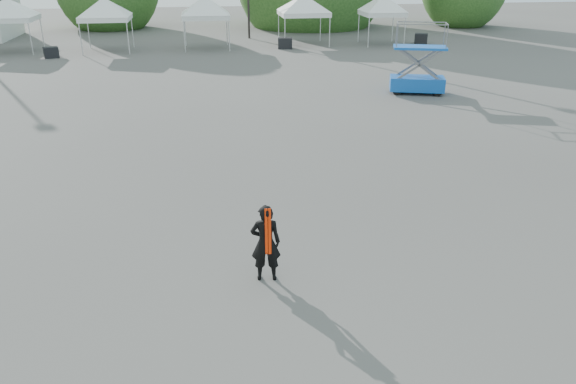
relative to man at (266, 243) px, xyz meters
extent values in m
plane|color=#474442|center=(-0.28, 1.77, -0.79)|extent=(120.00, 120.00, 0.00)
cylinder|color=#382314|center=(-8.28, 41.77, 0.34)|extent=(0.36, 0.36, 2.27)
cylinder|color=#382314|center=(8.72, 40.77, 0.61)|extent=(0.36, 0.36, 2.80)
cylinder|color=#382314|center=(21.72, 38.77, 0.26)|extent=(0.36, 0.36, 2.10)
cylinder|color=silver|center=(-11.35, 28.31, 0.21)|extent=(0.06, 0.06, 2.00)
cylinder|color=silver|center=(-11.35, 31.22, 0.21)|extent=(0.06, 0.06, 2.00)
cube|color=white|center=(-12.80, 29.77, 1.29)|extent=(3.11, 3.11, 0.30)
cylinder|color=silver|center=(-8.25, 27.73, 0.21)|extent=(0.06, 0.06, 2.00)
cylinder|color=silver|center=(-5.41, 27.73, 0.21)|extent=(0.06, 0.06, 2.00)
cylinder|color=silver|center=(-8.25, 30.58, 0.21)|extent=(0.06, 0.06, 2.00)
cylinder|color=silver|center=(-5.41, 30.58, 0.21)|extent=(0.06, 0.06, 2.00)
cube|color=white|center=(-6.83, 29.16, 1.29)|extent=(3.05, 3.05, 0.30)
cylinder|color=silver|center=(-1.93, 27.90, 0.21)|extent=(0.06, 0.06, 2.00)
cylinder|color=silver|center=(0.92, 27.90, 0.21)|extent=(0.06, 0.06, 2.00)
cylinder|color=silver|center=(-1.93, 30.75, 0.21)|extent=(0.06, 0.06, 2.00)
cylinder|color=silver|center=(0.92, 30.75, 0.21)|extent=(0.06, 0.06, 2.00)
cube|color=white|center=(-0.50, 29.32, 1.29)|extent=(3.04, 3.04, 0.30)
cylinder|color=silver|center=(4.65, 28.58, 0.21)|extent=(0.06, 0.06, 2.00)
cylinder|color=silver|center=(7.70, 28.58, 0.21)|extent=(0.06, 0.06, 2.00)
cylinder|color=silver|center=(4.65, 31.63, 0.21)|extent=(0.06, 0.06, 2.00)
cylinder|color=silver|center=(7.70, 31.63, 0.21)|extent=(0.06, 0.06, 2.00)
cube|color=white|center=(6.17, 30.11, 1.29)|extent=(3.24, 3.24, 0.30)
cylinder|color=silver|center=(10.26, 28.08, 0.21)|extent=(0.06, 0.06, 2.00)
cylinder|color=silver|center=(12.79, 28.08, 0.21)|extent=(0.06, 0.06, 2.00)
cylinder|color=silver|center=(10.26, 30.61, 0.21)|extent=(0.06, 0.06, 2.00)
cylinder|color=silver|center=(12.79, 30.61, 0.21)|extent=(0.06, 0.06, 2.00)
cube|color=white|center=(11.52, 29.34, 1.29)|extent=(2.73, 2.73, 0.30)
imported|color=black|center=(0.00, 0.00, 0.00)|extent=(0.61, 0.43, 1.58)
cube|color=#FF2D05|center=(0.00, -0.16, 0.31)|extent=(0.13, 0.02, 0.95)
cube|color=#0D54B0|center=(8.62, 14.70, -0.34)|extent=(2.64, 1.84, 0.60)
cube|color=#0D54B0|center=(8.62, 14.70, 1.26)|extent=(2.53, 1.77, 0.10)
cylinder|color=black|center=(7.62, 14.48, -0.61)|extent=(0.39, 0.25, 0.36)
cylinder|color=black|center=(9.34, 13.96, -0.61)|extent=(0.39, 0.25, 0.36)
cylinder|color=black|center=(7.91, 15.44, -0.61)|extent=(0.39, 0.25, 0.36)
cylinder|color=black|center=(9.63, 14.92, -0.61)|extent=(0.39, 0.25, 0.36)
cube|color=black|center=(-9.97, 27.09, -0.47)|extent=(0.99, 0.88, 0.64)
cube|color=black|center=(4.65, 28.48, -0.44)|extent=(1.03, 0.87, 0.71)
cube|color=black|center=(14.47, 29.27, -0.45)|extent=(1.07, 0.97, 0.68)
camera|label=1|loc=(-1.03, -9.42, 5.09)|focal=35.00mm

